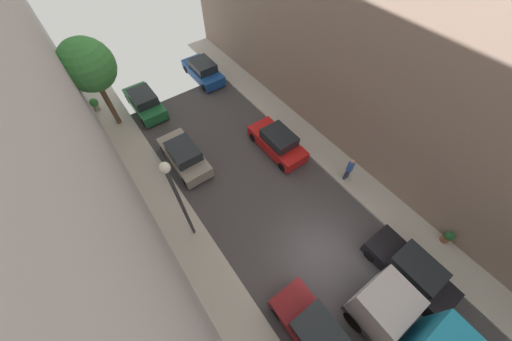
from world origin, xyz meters
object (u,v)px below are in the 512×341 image
(parked_car_left_3, at_px, (184,156))
(parked_car_right_3, at_px, (203,71))
(potted_plant_0, at_px, (448,237))
(lamp_post, at_px, (177,194))
(street_tree_0, at_px, (88,66))
(parked_car_right_2, at_px, (278,142))
(parked_car_left_4, at_px, (145,102))
(parked_car_left_2, at_px, (316,334))
(parked_car_right_1, at_px, (411,270))
(pedestrian, at_px, (349,169))
(potted_plant_2, at_px, (95,104))

(parked_car_left_3, relative_size, parked_car_right_3, 1.00)
(potted_plant_0, height_order, lamp_post, lamp_post)
(street_tree_0, bearing_deg, parked_car_right_2, -48.50)
(parked_car_left_3, height_order, parked_car_left_4, same)
(parked_car_left_2, height_order, parked_car_right_2, same)
(parked_car_left_2, xyz_separation_m, parked_car_right_1, (5.40, -0.74, 0.00))
(parked_car_left_3, bearing_deg, lamp_post, -112.67)
(parked_car_right_1, height_order, parked_car_right_3, same)
(parked_car_left_2, xyz_separation_m, parked_car_right_3, (5.40, 18.96, 0.00))
(parked_car_left_2, bearing_deg, pedestrian, 34.09)
(parked_car_left_3, relative_size, parked_car_right_1, 1.00)
(potted_plant_0, distance_m, potted_plant_2, 23.96)
(parked_car_right_1, height_order, pedestrian, pedestrian)
(parked_car_right_1, xyz_separation_m, street_tree_0, (-7.60, 18.59, 3.92))
(potted_plant_0, bearing_deg, potted_plant_2, 118.59)
(street_tree_0, relative_size, potted_plant_0, 7.57)
(parked_car_left_3, xyz_separation_m, parked_car_right_3, (5.40, 7.14, 0.00))
(parked_car_right_3, relative_size, lamp_post, 0.70)
(parked_car_right_1, relative_size, street_tree_0, 0.69)
(potted_plant_0, bearing_deg, pedestrian, 101.50)
(lamp_post, bearing_deg, parked_car_right_3, 58.01)
(parked_car_left_2, distance_m, potted_plant_0, 8.49)
(parked_car_right_2, bearing_deg, pedestrian, -66.78)
(street_tree_0, height_order, potted_plant_2, street_tree_0)
(potted_plant_0, bearing_deg, parked_car_right_1, 177.07)
(lamp_post, bearing_deg, parked_car_right_1, -47.64)
(lamp_post, bearing_deg, parked_car_left_3, 67.33)
(parked_car_right_3, height_order, pedestrian, pedestrian)
(parked_car_left_4, bearing_deg, potted_plant_0, -66.02)
(parked_car_left_4, relative_size, potted_plant_2, 4.46)
(potted_plant_0, bearing_deg, parked_car_left_4, 113.98)
(parked_car_left_4, height_order, potted_plant_2, parked_car_left_4)
(parked_car_left_2, distance_m, street_tree_0, 18.41)
(parked_car_right_1, height_order, potted_plant_2, parked_car_right_1)
(parked_car_left_3, xyz_separation_m, street_tree_0, (-2.20, 6.03, 3.92))
(parked_car_right_1, bearing_deg, potted_plant_0, -2.93)
(parked_car_right_3, bearing_deg, parked_car_left_2, -105.90)
(parked_car_left_3, relative_size, parked_car_left_4, 1.00)
(parked_car_left_4, height_order, parked_car_right_3, same)
(parked_car_right_3, height_order, potted_plant_2, parked_car_right_3)
(parked_car_left_3, height_order, parked_car_right_2, same)
(street_tree_0, relative_size, potted_plant_2, 6.47)
(parked_car_right_3, xyz_separation_m, lamp_post, (-7.30, -11.69, 3.32))
(parked_car_right_2, xyz_separation_m, street_tree_0, (-7.60, 8.59, 3.92))
(parked_car_left_2, relative_size, parked_car_right_2, 1.00)
(pedestrian, height_order, lamp_post, lamp_post)
(parked_car_left_4, relative_size, street_tree_0, 0.69)
(parked_car_left_3, distance_m, pedestrian, 10.02)
(parked_car_left_4, bearing_deg, parked_car_right_3, 9.13)
(potted_plant_0, bearing_deg, parked_car_left_2, 173.95)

